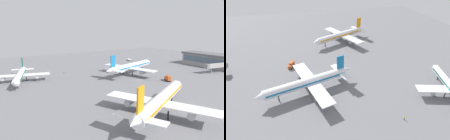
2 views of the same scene
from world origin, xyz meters
The scene contains 11 objects.
ground centered at (0.00, 0.00, 0.00)m, with size 288.00×288.00×0.00m, color slate.
airplane_at_gate centered at (14.22, -5.05, 5.47)m, with size 39.72×48.59×15.05m.
airplane_taxiing centered at (-42.67, 26.81, 5.69)m, with size 40.04×48.26×15.64m.
airplane_distant centered at (33.72, 60.70, 4.56)m, with size 40.31×33.01×12.54m.
pushback_tractor centered at (59.59, -40.16, 0.97)m, with size 4.67×2.87×1.90m.
catering_truck centered at (-11.57, -12.92, 1.70)m, with size 5.86×4.17×3.30m.
ground_crew_worker centered at (42.77, 30.93, 0.85)m, with size 0.54×0.54×1.67m.
jet_bridge centered at (-15.51, -59.18, 5.14)m, with size 7.22×23.38×6.74m.
safety_cone_near_gate centered at (-7.30, 47.53, 0.30)m, with size 0.44×0.44×0.60m, color #EA590C.
safety_cone_mid_apron centered at (-9.51, -5.83, 0.30)m, with size 0.44×0.44×0.60m, color #EA590C.
safety_cone_far_side centered at (-15.32, 24.04, 0.30)m, with size 0.44×0.44×0.60m, color #EA590C.
Camera 1 is at (-91.47, 81.04, 31.90)m, focal length 32.97 mm.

